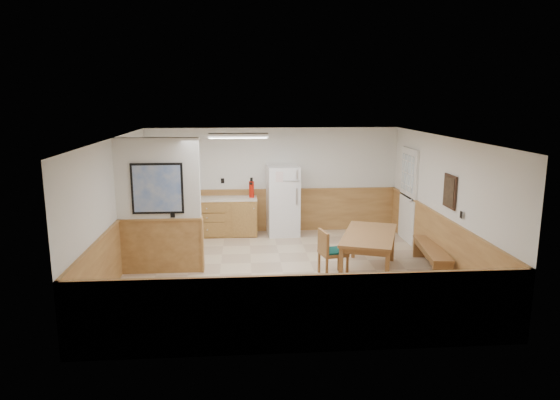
{
  "coord_description": "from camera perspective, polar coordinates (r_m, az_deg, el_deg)",
  "views": [
    {
      "loc": [
        -0.73,
        -8.8,
        3.2
      ],
      "look_at": [
        -0.03,
        0.4,
        1.3
      ],
      "focal_mm": 32.0,
      "sensor_mm": 36.0,
      "label": 1
    }
  ],
  "objects": [
    {
      "name": "wainscot_right",
      "position": [
        9.92,
        17.83,
        -4.7
      ],
      "size": [
        0.04,
        6.0,
        1.0
      ],
      "primitive_type": "cube",
      "color": "tan",
      "rests_on": "ground"
    },
    {
      "name": "kitchen_window",
      "position": [
        11.97,
        -10.93,
        3.52
      ],
      "size": [
        0.8,
        0.04,
        1.0
      ],
      "color": "white",
      "rests_on": "back_wall"
    },
    {
      "name": "back_wall",
      "position": [
        11.98,
        -0.83,
        2.29
      ],
      "size": [
        6.0,
        0.02,
        2.5
      ],
      "primitive_type": "cube",
      "color": "white",
      "rests_on": "ground"
    },
    {
      "name": "dining_chair",
      "position": [
        9.12,
        5.58,
        -5.65
      ],
      "size": [
        0.7,
        0.54,
        0.85
      ],
      "rotation": [
        0.0,
        0.0,
        0.2
      ],
      "color": "#956136",
      "rests_on": "ground"
    },
    {
      "name": "wainscot_left",
      "position": [
        9.47,
        -18.0,
        -5.48
      ],
      "size": [
        0.04,
        6.0,
        1.0
      ],
      "primitive_type": "cube",
      "color": "tan",
      "rests_on": "ground"
    },
    {
      "name": "right_wall",
      "position": [
        9.75,
        18.21,
        -0.46
      ],
      "size": [
        0.02,
        6.0,
        2.5
      ],
      "primitive_type": "cube",
      "color": "white",
      "rests_on": "ground"
    },
    {
      "name": "dining_bench",
      "position": [
        9.83,
        16.97,
        -5.74
      ],
      "size": [
        0.57,
        1.69,
        0.45
      ],
      "rotation": [
        0.0,
        0.0,
        -0.13
      ],
      "color": "#956136",
      "rests_on": "ground"
    },
    {
      "name": "refrigerator",
      "position": [
        11.71,
        0.33,
        -0.07
      ],
      "size": [
        0.76,
        0.74,
        1.64
      ],
      "rotation": [
        0.0,
        0.0,
        0.06
      ],
      "color": "white",
      "rests_on": "ground"
    },
    {
      "name": "kitchen_counter",
      "position": [
        11.81,
        -6.58,
        -1.83
      ],
      "size": [
        2.2,
        0.61,
        1.0
      ],
      "color": "#A97F3C",
      "rests_on": "ground"
    },
    {
      "name": "fire_extinguisher",
      "position": [
        11.65,
        -3.27,
        1.29
      ],
      "size": [
        0.14,
        0.14,
        0.47
      ],
      "rotation": [
        0.0,
        0.0,
        0.18
      ],
      "color": "red",
      "rests_on": "kitchen_counter"
    },
    {
      "name": "soap_bottle",
      "position": [
        11.75,
        -11.59,
        0.7
      ],
      "size": [
        0.09,
        0.09,
        0.23
      ],
      "primitive_type": "cylinder",
      "rotation": [
        0.0,
        0.0,
        0.31
      ],
      "color": "#1A912F",
      "rests_on": "kitchen_counter"
    },
    {
      "name": "wainscot_back",
      "position": [
        12.11,
        -0.81,
        -1.23
      ],
      "size": [
        6.0,
        0.04,
        1.0
      ],
      "primitive_type": "cube",
      "color": "tan",
      "rests_on": "ground"
    },
    {
      "name": "partition_wall",
      "position": [
        9.33,
        -13.65,
        -0.85
      ],
      "size": [
        1.5,
        0.2,
        2.5
      ],
      "color": "white",
      "rests_on": "ground"
    },
    {
      "name": "wall_painting",
      "position": [
        9.41,
        18.82,
        0.94
      ],
      "size": [
        0.04,
        0.5,
        0.6
      ],
      "color": "#352115",
      "rests_on": "right_wall"
    },
    {
      "name": "ceiling",
      "position": [
        8.86,
        0.37,
        7.13
      ],
      "size": [
        6.0,
        6.0,
        0.02
      ],
      "primitive_type": "cube",
      "color": "white",
      "rests_on": "back_wall"
    },
    {
      "name": "dining_table",
      "position": [
        9.31,
        10.16,
        -4.37
      ],
      "size": [
        1.45,
        1.98,
        0.75
      ],
      "rotation": [
        0.0,
        0.0,
        -0.35
      ],
      "color": "#956136",
      "rests_on": "ground"
    },
    {
      "name": "left_wall",
      "position": [
        9.29,
        -18.41,
        -1.05
      ],
      "size": [
        0.02,
        6.0,
        2.5
      ],
      "primitive_type": "cube",
      "color": "white",
      "rests_on": "ground"
    },
    {
      "name": "fluorescent_fixture",
      "position": [
        10.13,
        -4.8,
        7.35
      ],
      "size": [
        1.2,
        0.3,
        0.09
      ],
      "color": "white",
      "rests_on": "ceiling"
    },
    {
      "name": "exterior_door",
      "position": [
        11.52,
        14.41,
        0.54
      ],
      "size": [
        0.07,
        1.02,
        2.15
      ],
      "color": "white",
      "rests_on": "ground"
    },
    {
      "name": "ground",
      "position": [
        9.39,
        0.35,
        -8.26
      ],
      "size": [
        6.0,
        6.0,
        0.0
      ],
      "primitive_type": "plane",
      "color": "beige",
      "rests_on": "ground"
    }
  ]
}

